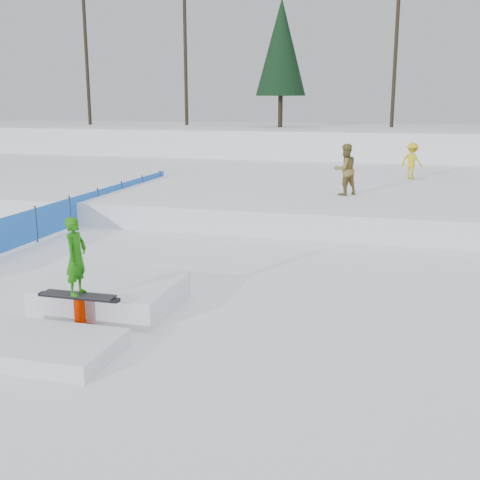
% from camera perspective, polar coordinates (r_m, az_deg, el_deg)
% --- Properties ---
extents(ground, '(120.00, 120.00, 0.00)m').
position_cam_1_polar(ground, '(11.99, -4.86, -7.09)').
color(ground, white).
extents(snow_berm, '(60.00, 14.00, 2.40)m').
position_cam_1_polar(snow_berm, '(40.84, 9.79, 8.83)').
color(snow_berm, white).
rests_on(snow_berm, ground).
extents(snow_midrise, '(50.00, 18.00, 0.80)m').
position_cam_1_polar(snow_midrise, '(27.09, 6.79, 5.12)').
color(snow_midrise, white).
rests_on(snow_midrise, ground).
extents(safety_fence, '(0.05, 16.00, 1.10)m').
position_cam_1_polar(safety_fence, '(20.38, -15.81, 2.51)').
color(safety_fence, blue).
rests_on(safety_fence, ground).
extents(treeline, '(40.24, 4.22, 10.50)m').
position_cam_1_polar(treeline, '(39.03, 19.39, 17.30)').
color(treeline, black).
rests_on(treeline, snow_berm).
extents(walker_olive, '(1.12, 1.10, 1.83)m').
position_cam_1_polar(walker_olive, '(21.92, 9.94, 6.60)').
color(walker_olive, brown).
rests_on(walker_olive, snow_midrise).
extents(walker_ygreen, '(1.16, 1.02, 1.56)m').
position_cam_1_polar(walker_ygreen, '(27.09, 15.99, 7.23)').
color(walker_ygreen, gold).
rests_on(walker_ygreen, snow_midrise).
extents(jib_rail_feature, '(2.60, 4.40, 2.11)m').
position_cam_1_polar(jib_rail_feature, '(11.97, -13.57, -5.92)').
color(jib_rail_feature, white).
rests_on(jib_rail_feature, ground).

